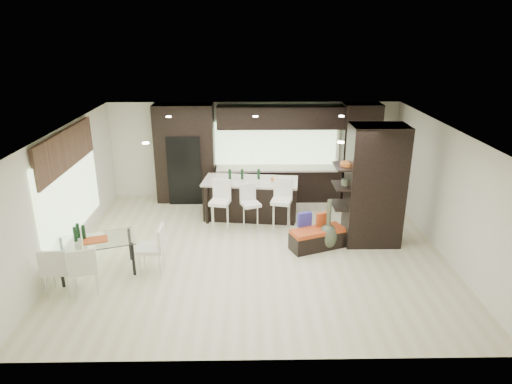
{
  "coord_description": "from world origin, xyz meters",
  "views": [
    {
      "loc": [
        -0.16,
        -8.98,
        4.66
      ],
      "look_at": [
        0.0,
        0.6,
        1.15
      ],
      "focal_mm": 32.0,
      "sensor_mm": 36.0,
      "label": 1
    }
  ],
  "objects_px": {
    "stool_left": "(220,211)",
    "stool_right": "(281,210)",
    "floor_vase": "(328,224)",
    "chair_end": "(151,252)",
    "stool_mid": "(251,212)",
    "chair_near": "(84,271)",
    "bench": "(317,238)",
    "dining_table": "(98,257)",
    "kitchen_island": "(251,199)",
    "chair_far": "(59,271)"
  },
  "relations": [
    {
      "from": "kitchen_island",
      "to": "chair_end",
      "type": "relative_size",
      "value": 2.6
    },
    {
      "from": "chair_far",
      "to": "floor_vase",
      "type": "bearing_deg",
      "value": 14.82
    },
    {
      "from": "stool_left",
      "to": "stool_mid",
      "type": "height_order",
      "value": "stool_left"
    },
    {
      "from": "stool_left",
      "to": "chair_near",
      "type": "relative_size",
      "value": 1.1
    },
    {
      "from": "dining_table",
      "to": "chair_near",
      "type": "height_order",
      "value": "chair_near"
    },
    {
      "from": "dining_table",
      "to": "chair_far",
      "type": "distance_m",
      "value": 0.87
    },
    {
      "from": "kitchen_island",
      "to": "stool_mid",
      "type": "xyz_separation_m",
      "value": [
        0.0,
        -0.81,
        -0.04
      ]
    },
    {
      "from": "stool_left",
      "to": "bench",
      "type": "xyz_separation_m",
      "value": [
        2.2,
        -0.98,
        -0.27
      ]
    },
    {
      "from": "stool_mid",
      "to": "floor_vase",
      "type": "height_order",
      "value": "floor_vase"
    },
    {
      "from": "kitchen_island",
      "to": "floor_vase",
      "type": "distance_m",
      "value": 2.49
    },
    {
      "from": "floor_vase",
      "to": "stool_left",
      "type": "bearing_deg",
      "value": 157.76
    },
    {
      "from": "chair_far",
      "to": "kitchen_island",
      "type": "bearing_deg",
      "value": 41.79
    },
    {
      "from": "kitchen_island",
      "to": "dining_table",
      "type": "bearing_deg",
      "value": -130.43
    },
    {
      "from": "stool_mid",
      "to": "bench",
      "type": "distance_m",
      "value": 1.79
    },
    {
      "from": "stool_mid",
      "to": "bench",
      "type": "relative_size",
      "value": 0.76
    },
    {
      "from": "kitchen_island",
      "to": "stool_right",
      "type": "distance_m",
      "value": 1.11
    },
    {
      "from": "chair_near",
      "to": "dining_table",
      "type": "bearing_deg",
      "value": 72.46
    },
    {
      "from": "floor_vase",
      "to": "chair_end",
      "type": "xyz_separation_m",
      "value": [
        -3.67,
        -0.98,
        -0.12
      ]
    },
    {
      "from": "stool_mid",
      "to": "chair_far",
      "type": "bearing_deg",
      "value": -163.77
    },
    {
      "from": "stool_left",
      "to": "chair_far",
      "type": "xyz_separation_m",
      "value": [
        -2.78,
        -2.71,
        -0.05
      ]
    },
    {
      "from": "stool_right",
      "to": "floor_vase",
      "type": "distance_m",
      "value": 1.38
    },
    {
      "from": "stool_mid",
      "to": "bench",
      "type": "height_order",
      "value": "stool_mid"
    },
    {
      "from": "chair_end",
      "to": "stool_mid",
      "type": "bearing_deg",
      "value": -44.67
    },
    {
      "from": "chair_end",
      "to": "kitchen_island",
      "type": "bearing_deg",
      "value": -35.05
    },
    {
      "from": "stool_mid",
      "to": "chair_far",
      "type": "height_order",
      "value": "stool_mid"
    },
    {
      "from": "stool_left",
      "to": "chair_end",
      "type": "relative_size",
      "value": 1.09
    },
    {
      "from": "kitchen_island",
      "to": "stool_right",
      "type": "xyz_separation_m",
      "value": [
        0.73,
        -0.84,
        0.01
      ]
    },
    {
      "from": "kitchen_island",
      "to": "floor_vase",
      "type": "height_order",
      "value": "floor_vase"
    },
    {
      "from": "stool_mid",
      "to": "chair_end",
      "type": "height_order",
      "value": "same"
    },
    {
      "from": "stool_left",
      "to": "chair_end",
      "type": "distance_m",
      "value": 2.34
    },
    {
      "from": "bench",
      "to": "dining_table",
      "type": "xyz_separation_m",
      "value": [
        -4.51,
        -0.99,
        0.12
      ]
    },
    {
      "from": "kitchen_island",
      "to": "chair_near",
      "type": "distance_m",
      "value": 4.67
    },
    {
      "from": "stool_left",
      "to": "stool_right",
      "type": "xyz_separation_m",
      "value": [
        1.46,
        -0.0,
        0.01
      ]
    },
    {
      "from": "chair_near",
      "to": "chair_end",
      "type": "xyz_separation_m",
      "value": [
        1.06,
        0.74,
        0.0
      ]
    },
    {
      "from": "stool_mid",
      "to": "chair_end",
      "type": "xyz_separation_m",
      "value": [
        -1.98,
        -1.99,
        0.0
      ]
    },
    {
      "from": "stool_left",
      "to": "kitchen_island",
      "type": "bearing_deg",
      "value": 61.33
    },
    {
      "from": "stool_right",
      "to": "bench",
      "type": "distance_m",
      "value": 1.25
    },
    {
      "from": "stool_right",
      "to": "chair_end",
      "type": "height_order",
      "value": "stool_right"
    },
    {
      "from": "dining_table",
      "to": "chair_near",
      "type": "xyz_separation_m",
      "value": [
        0.0,
        -0.74,
        0.1
      ]
    },
    {
      "from": "stool_left",
      "to": "floor_vase",
      "type": "height_order",
      "value": "floor_vase"
    },
    {
      "from": "chair_end",
      "to": "stool_left",
      "type": "bearing_deg",
      "value": -32.23
    },
    {
      "from": "chair_far",
      "to": "stool_left",
      "type": "bearing_deg",
      "value": 40.8
    },
    {
      "from": "floor_vase",
      "to": "chair_far",
      "type": "distance_m",
      "value": 5.47
    },
    {
      "from": "chair_end",
      "to": "chair_near",
      "type": "bearing_deg",
      "value": 125.11
    },
    {
      "from": "stool_mid",
      "to": "chair_near",
      "type": "xyz_separation_m",
      "value": [
        -3.05,
        -2.73,
        -0.0
      ]
    },
    {
      "from": "chair_far",
      "to": "stool_mid",
      "type": "bearing_deg",
      "value": 34.4
    },
    {
      "from": "bench",
      "to": "dining_table",
      "type": "relative_size",
      "value": 0.82
    },
    {
      "from": "stool_right",
      "to": "floor_vase",
      "type": "relative_size",
      "value": 0.89
    },
    {
      "from": "floor_vase",
      "to": "chair_end",
      "type": "relative_size",
      "value": 1.26
    },
    {
      "from": "stool_mid",
      "to": "bench",
      "type": "bearing_deg",
      "value": -55.87
    }
  ]
}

